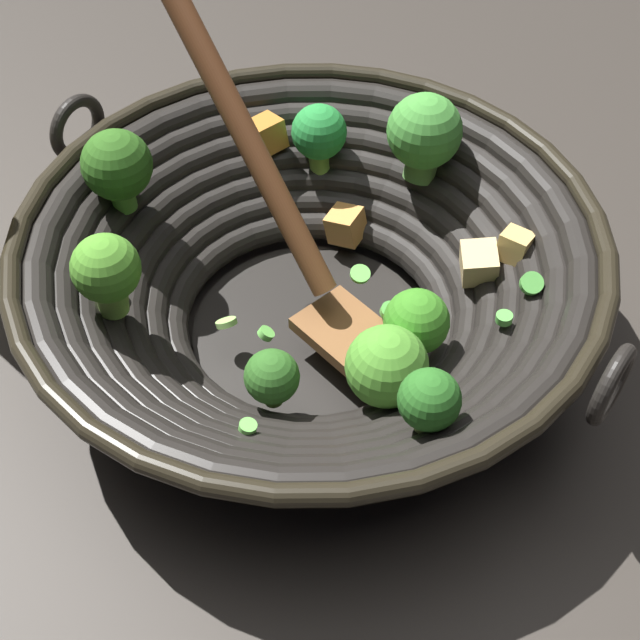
{
  "coord_description": "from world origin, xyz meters",
  "views": [
    {
      "loc": [
        0.13,
        0.45,
        0.55
      ],
      "look_at": [
        -0.0,
        0.01,
        0.03
      ],
      "focal_mm": 52.88,
      "sensor_mm": 36.0,
      "label": 1
    }
  ],
  "objects": [
    {
      "name": "wok",
      "position": [
        -0.0,
        -0.0,
        0.07
      ],
      "size": [
        0.42,
        0.42,
        0.28
      ],
      "color": "black",
      "rests_on": "ground"
    },
    {
      "name": "ground_plane",
      "position": [
        0.0,
        0.0,
        0.0
      ],
      "size": [
        4.0,
        4.0,
        0.0
      ],
      "primitive_type": "plane",
      "color": "#332D28"
    }
  ]
}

